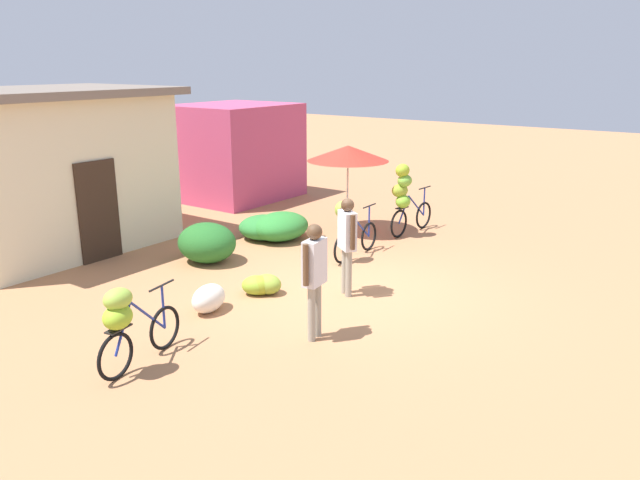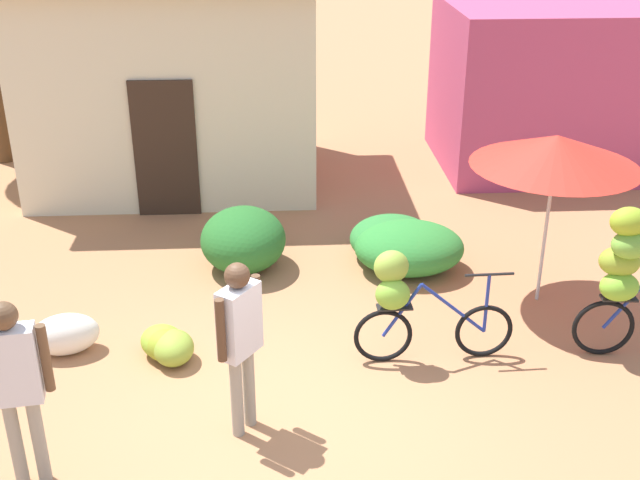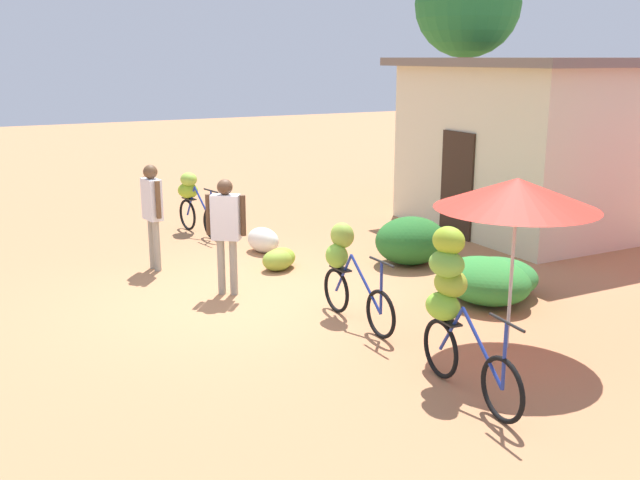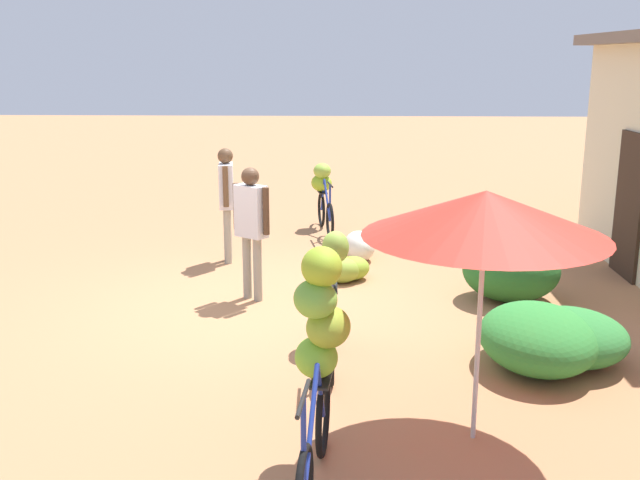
{
  "view_description": "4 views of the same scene",
  "coord_description": "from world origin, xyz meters",
  "px_view_note": "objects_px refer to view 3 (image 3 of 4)",
  "views": [
    {
      "loc": [
        -8.66,
        -5.49,
        3.85
      ],
      "look_at": [
        0.22,
        0.87,
        0.71
      ],
      "focal_mm": 34.9,
      "sensor_mm": 36.0,
      "label": 1
    },
    {
      "loc": [
        0.07,
        -5.94,
        4.64
      ],
      "look_at": [
        0.49,
        1.3,
        1.25
      ],
      "focal_mm": 44.73,
      "sensor_mm": 36.0,
      "label": 2
    },
    {
      "loc": [
        9.17,
        -3.52,
        3.33
      ],
      "look_at": [
        0.13,
        1.25,
        0.75
      ],
      "focal_mm": 40.59,
      "sensor_mm": 36.0,
      "label": 3
    },
    {
      "loc": [
        8.52,
        1.13,
        2.99
      ],
      "look_at": [
        0.2,
        0.83,
        0.9
      ],
      "focal_mm": 41.1,
      "sensor_mm": 36.0,
      "label": 4
    }
  ],
  "objects_px": {
    "market_umbrella": "(517,194)",
    "banana_pile_on_ground": "(279,259)",
    "bicycle_leftmost": "(192,197)",
    "bicycle_near_pile": "(347,266)",
    "bicycle_center_loaded": "(452,296)",
    "person_vendor": "(226,225)",
    "produce_sack": "(263,240)",
    "building_low": "(523,144)",
    "tree_behind_building": "(468,8)",
    "person_bystander": "(152,206)"
  },
  "relations": [
    {
      "from": "person_vendor",
      "to": "bicycle_near_pile",
      "type": "bearing_deg",
      "value": 31.97
    },
    {
      "from": "produce_sack",
      "to": "tree_behind_building",
      "type": "bearing_deg",
      "value": 111.62
    },
    {
      "from": "tree_behind_building",
      "to": "bicycle_center_loaded",
      "type": "relative_size",
      "value": 3.37
    },
    {
      "from": "tree_behind_building",
      "to": "bicycle_leftmost",
      "type": "bearing_deg",
      "value": -86.02
    },
    {
      "from": "building_low",
      "to": "bicycle_leftmost",
      "type": "xyz_separation_m",
      "value": [
        -2.69,
        -5.89,
        -0.98
      ]
    },
    {
      "from": "building_low",
      "to": "bicycle_near_pile",
      "type": "height_order",
      "value": "building_low"
    },
    {
      "from": "market_umbrella",
      "to": "bicycle_near_pile",
      "type": "bearing_deg",
      "value": -145.95
    },
    {
      "from": "person_bystander",
      "to": "bicycle_center_loaded",
      "type": "bearing_deg",
      "value": 15.69
    },
    {
      "from": "building_low",
      "to": "bicycle_near_pile",
      "type": "distance_m",
      "value": 6.39
    },
    {
      "from": "produce_sack",
      "to": "bicycle_leftmost",
      "type": "bearing_deg",
      "value": -162.97
    },
    {
      "from": "bicycle_leftmost",
      "to": "bicycle_center_loaded",
      "type": "xyz_separation_m",
      "value": [
        7.79,
        0.23,
        0.26
      ]
    },
    {
      "from": "tree_behind_building",
      "to": "banana_pile_on_ground",
      "type": "distance_m",
      "value": 8.53
    },
    {
      "from": "banana_pile_on_ground",
      "to": "produce_sack",
      "type": "height_order",
      "value": "produce_sack"
    },
    {
      "from": "bicycle_center_loaded",
      "to": "person_vendor",
      "type": "relative_size",
      "value": 1.01
    },
    {
      "from": "building_low",
      "to": "tree_behind_building",
      "type": "distance_m",
      "value": 4.32
    },
    {
      "from": "building_low",
      "to": "person_bystander",
      "type": "relative_size",
      "value": 2.83
    },
    {
      "from": "banana_pile_on_ground",
      "to": "tree_behind_building",
      "type": "bearing_deg",
      "value": 118.85
    },
    {
      "from": "bicycle_near_pile",
      "to": "person_vendor",
      "type": "xyz_separation_m",
      "value": [
        -1.65,
        -1.03,
        0.33
      ]
    },
    {
      "from": "tree_behind_building",
      "to": "bicycle_near_pile",
      "type": "relative_size",
      "value": 3.46
    },
    {
      "from": "tree_behind_building",
      "to": "produce_sack",
      "type": "relative_size",
      "value": 8.2
    },
    {
      "from": "building_low",
      "to": "tree_behind_building",
      "type": "height_order",
      "value": "tree_behind_building"
    },
    {
      "from": "bicycle_center_loaded",
      "to": "produce_sack",
      "type": "xyz_separation_m",
      "value": [
        -5.78,
        0.39,
        -0.75
      ]
    },
    {
      "from": "tree_behind_building",
      "to": "person_vendor",
      "type": "relative_size",
      "value": 3.41
    },
    {
      "from": "market_umbrella",
      "to": "bicycle_near_pile",
      "type": "height_order",
      "value": "market_umbrella"
    },
    {
      "from": "banana_pile_on_ground",
      "to": "bicycle_leftmost",
      "type": "bearing_deg",
      "value": -172.03
    },
    {
      "from": "person_vendor",
      "to": "market_umbrella",
      "type": "bearing_deg",
      "value": 33.06
    },
    {
      "from": "tree_behind_building",
      "to": "building_low",
      "type": "bearing_deg",
      "value": -17.76
    },
    {
      "from": "bicycle_leftmost",
      "to": "produce_sack",
      "type": "height_order",
      "value": "bicycle_leftmost"
    },
    {
      "from": "bicycle_leftmost",
      "to": "person_vendor",
      "type": "distance_m",
      "value": 4.0
    },
    {
      "from": "building_low",
      "to": "bicycle_leftmost",
      "type": "distance_m",
      "value": 6.55
    },
    {
      "from": "produce_sack",
      "to": "building_low",
      "type": "bearing_deg",
      "value": 82.69
    },
    {
      "from": "produce_sack",
      "to": "person_vendor",
      "type": "relative_size",
      "value": 0.42
    },
    {
      "from": "bicycle_near_pile",
      "to": "banana_pile_on_ground",
      "type": "relative_size",
      "value": 2.27
    },
    {
      "from": "tree_behind_building",
      "to": "person_vendor",
      "type": "bearing_deg",
      "value": -60.19
    },
    {
      "from": "building_low",
      "to": "bicycle_leftmost",
      "type": "bearing_deg",
      "value": -114.53
    },
    {
      "from": "market_umbrella",
      "to": "person_vendor",
      "type": "distance_m",
      "value": 4.14
    },
    {
      "from": "market_umbrella",
      "to": "banana_pile_on_ground",
      "type": "height_order",
      "value": "market_umbrella"
    },
    {
      "from": "market_umbrella",
      "to": "bicycle_leftmost",
      "type": "relative_size",
      "value": 1.3
    },
    {
      "from": "tree_behind_building",
      "to": "market_umbrella",
      "type": "distance_m",
      "value": 9.86
    },
    {
      "from": "bicycle_near_pile",
      "to": "bicycle_center_loaded",
      "type": "bearing_deg",
      "value": -0.99
    },
    {
      "from": "bicycle_center_loaded",
      "to": "banana_pile_on_ground",
      "type": "bearing_deg",
      "value": 177.49
    },
    {
      "from": "building_low",
      "to": "bicycle_near_pile",
      "type": "relative_size",
      "value": 2.9
    },
    {
      "from": "market_umbrella",
      "to": "person_vendor",
      "type": "xyz_separation_m",
      "value": [
        -3.4,
        -2.22,
        -0.81
      ]
    },
    {
      "from": "person_vendor",
      "to": "person_bystander",
      "type": "xyz_separation_m",
      "value": [
        -1.73,
        -0.59,
        0.01
      ]
    },
    {
      "from": "building_low",
      "to": "person_vendor",
      "type": "distance_m",
      "value": 6.79
    },
    {
      "from": "person_bystander",
      "to": "building_low",
      "type": "bearing_deg",
      "value": 85.98
    },
    {
      "from": "market_umbrella",
      "to": "bicycle_leftmost",
      "type": "distance_m",
      "value": 7.55
    },
    {
      "from": "market_umbrella",
      "to": "bicycle_leftmost",
      "type": "height_order",
      "value": "market_umbrella"
    },
    {
      "from": "person_bystander",
      "to": "person_vendor",
      "type": "bearing_deg",
      "value": 18.75
    },
    {
      "from": "bicycle_near_pile",
      "to": "bicycle_center_loaded",
      "type": "xyz_separation_m",
      "value": [
        2.24,
        -0.04,
        0.26
      ]
    }
  ]
}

